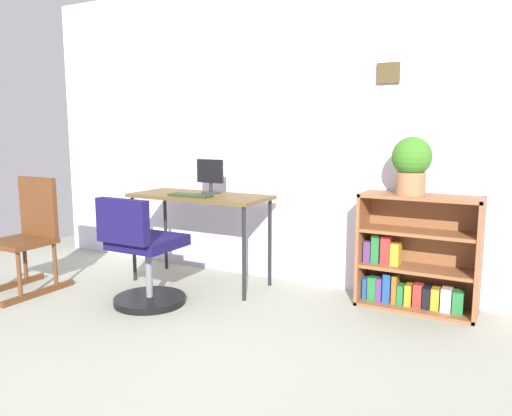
% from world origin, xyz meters
% --- Properties ---
extents(ground_plane, '(6.24, 6.24, 0.00)m').
position_xyz_m(ground_plane, '(0.00, 0.00, 0.00)').
color(ground_plane, gray).
extents(wall_back, '(5.20, 0.12, 2.49)m').
position_xyz_m(wall_back, '(0.00, 2.15, 1.25)').
color(wall_back, silver).
rests_on(wall_back, ground_plane).
extents(desk, '(1.15, 0.50, 0.74)m').
position_xyz_m(desk, '(-0.66, 1.70, 0.68)').
color(desk, brown).
rests_on(desk, ground_plane).
extents(monitor, '(0.25, 0.16, 0.28)m').
position_xyz_m(monitor, '(-0.63, 1.80, 0.89)').
color(monitor, '#262628').
rests_on(monitor, desk).
extents(keyboard, '(0.36, 0.13, 0.02)m').
position_xyz_m(keyboard, '(-0.66, 1.56, 0.75)').
color(keyboard, '#253319').
rests_on(keyboard, desk).
extents(office_chair, '(0.52, 0.55, 0.81)m').
position_xyz_m(office_chair, '(-0.71, 1.04, 0.35)').
color(office_chair, black).
rests_on(office_chair, ground_plane).
extents(rocking_chair, '(0.42, 0.64, 0.89)m').
position_xyz_m(rocking_chair, '(-1.75, 0.91, 0.45)').
color(rocking_chair, '#573018').
rests_on(rocking_chair, ground_plane).
extents(bookshelf_low, '(0.82, 0.30, 0.82)m').
position_xyz_m(bookshelf_low, '(1.01, 1.95, 0.36)').
color(bookshelf_low, brown).
rests_on(bookshelf_low, ground_plane).
extents(potted_plant_on_shelf, '(0.27, 0.27, 0.40)m').
position_xyz_m(potted_plant_on_shelf, '(0.96, 1.90, 1.04)').
color(potted_plant_on_shelf, '#9E6642').
rests_on(potted_plant_on_shelf, bookshelf_low).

